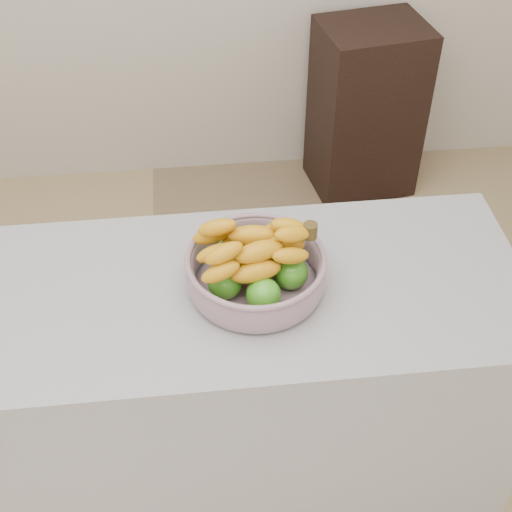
{
  "coord_description": "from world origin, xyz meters",
  "views": [
    {
      "loc": [
        0.19,
        -1.01,
        2.12
      ],
      "look_at": [
        0.33,
        0.21,
        1.0
      ],
      "focal_mm": 50.0,
      "sensor_mm": 36.0,
      "label": 1
    }
  ],
  "objects": [
    {
      "name": "counter",
      "position": [
        0.0,
        0.21,
        0.45
      ],
      "size": [
        2.0,
        0.6,
        0.9
      ],
      "primitive_type": "cube",
      "color": "#A0A0A8",
      "rests_on": "ground"
    },
    {
      "name": "cabinet",
      "position": [
        1.01,
        1.78,
        0.41
      ],
      "size": [
        0.5,
        0.43,
        0.81
      ],
      "primitive_type": "cube",
      "rotation": [
        0.0,
        0.0,
        0.16
      ],
      "color": "black",
      "rests_on": "ground"
    },
    {
      "name": "fruit_bowl",
      "position": [
        0.33,
        0.21,
        0.96
      ],
      "size": [
        0.34,
        0.34,
        0.17
      ],
      "rotation": [
        0.0,
        0.0,
        0.1
      ],
      "color": "#A5ADC6",
      "rests_on": "counter"
    }
  ]
}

